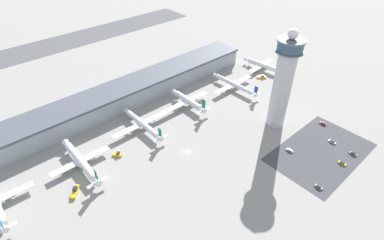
% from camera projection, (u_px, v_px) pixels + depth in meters
% --- Properties ---
extents(ground_plane, '(1000.00, 1000.00, 0.00)m').
position_uv_depth(ground_plane, '(187.00, 152.00, 177.94)').
color(ground_plane, gray).
extents(terminal_building, '(218.50, 25.00, 14.32)m').
position_uv_depth(terminal_building, '(123.00, 95.00, 215.30)').
color(terminal_building, '#A3A8B2').
rests_on(terminal_building, ground).
extents(runway_strip, '(327.76, 44.00, 0.01)m').
position_uv_depth(runway_strip, '(51.00, 46.00, 303.17)').
color(runway_strip, '#515154').
rests_on(runway_strip, ground).
extents(control_tower, '(16.20, 16.20, 64.45)m').
position_uv_depth(control_tower, '(283.00, 81.00, 180.80)').
color(control_tower, '#BCBCC1').
rests_on(control_tower, ground).
extents(parking_lot_surface, '(64.00, 40.00, 0.01)m').
position_uv_depth(parking_lot_surface, '(321.00, 152.00, 177.69)').
color(parking_lot_surface, '#424247').
rests_on(parking_lot_surface, ground).
extents(airplane_gate_bravo, '(33.70, 43.12, 13.26)m').
position_uv_depth(airplane_gate_bravo, '(81.00, 161.00, 165.69)').
color(airplane_gate_bravo, silver).
rests_on(airplane_gate_bravo, ground).
extents(airplane_gate_charlie, '(41.94, 41.08, 11.83)m').
position_uv_depth(airplane_gate_charlie, '(142.00, 124.00, 192.84)').
color(airplane_gate_charlie, silver).
rests_on(airplane_gate_charlie, ground).
extents(airplane_gate_delta, '(36.72, 34.76, 13.54)m').
position_uv_depth(airplane_gate_delta, '(188.00, 101.00, 213.68)').
color(airplane_gate_delta, silver).
rests_on(airplane_gate_delta, ground).
extents(airplane_gate_echo, '(39.93, 43.90, 11.46)m').
position_uv_depth(airplane_gate_echo, '(234.00, 84.00, 233.03)').
color(airplane_gate_echo, silver).
rests_on(airplane_gate_echo, ground).
extents(airplane_gate_foxtrot, '(32.84, 36.48, 13.27)m').
position_uv_depth(airplane_gate_foxtrot, '(262.00, 65.00, 259.32)').
color(airplane_gate_foxtrot, white).
rests_on(airplane_gate_foxtrot, ground).
extents(service_truck_catering, '(5.48, 6.00, 2.40)m').
position_uv_depth(service_truck_catering, '(118.00, 154.00, 174.85)').
color(service_truck_catering, black).
rests_on(service_truck_catering, ground).
extents(service_truck_fuel, '(7.14, 7.93, 3.16)m').
position_uv_depth(service_truck_fuel, '(75.00, 191.00, 152.69)').
color(service_truck_fuel, black).
rests_on(service_truck_fuel, ground).
extents(service_truck_baggage, '(7.11, 6.99, 2.74)m').
position_uv_depth(service_truck_baggage, '(262.00, 77.00, 249.14)').
color(service_truck_baggage, black).
rests_on(service_truck_baggage, ground).
extents(car_silver_sedan, '(1.96, 4.36, 1.43)m').
position_uv_depth(car_silver_sedan, '(342.00, 163.00, 169.58)').
color(car_silver_sedan, black).
rests_on(car_silver_sedan, ground).
extents(car_green_van, '(1.92, 4.77, 1.51)m').
position_uv_depth(car_green_van, '(332.00, 142.00, 184.33)').
color(car_green_van, black).
rests_on(car_green_van, ground).
extents(car_black_suv, '(1.91, 4.18, 1.46)m').
position_uv_depth(car_black_suv, '(319.00, 187.00, 155.79)').
color(car_black_suv, black).
rests_on(car_black_suv, ground).
extents(car_maroon_suv, '(1.92, 4.52, 1.59)m').
position_uv_depth(car_maroon_suv, '(323.00, 124.00, 198.87)').
color(car_maroon_suv, black).
rests_on(car_maroon_suv, ground).
extents(car_grey_coupe, '(1.91, 4.36, 1.37)m').
position_uv_depth(car_grey_coupe, '(290.00, 150.00, 178.08)').
color(car_grey_coupe, black).
rests_on(car_grey_coupe, ground).
extents(car_white_wagon, '(1.91, 4.28, 1.59)m').
position_uv_depth(car_white_wagon, '(353.00, 154.00, 175.73)').
color(car_white_wagon, black).
rests_on(car_white_wagon, ground).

